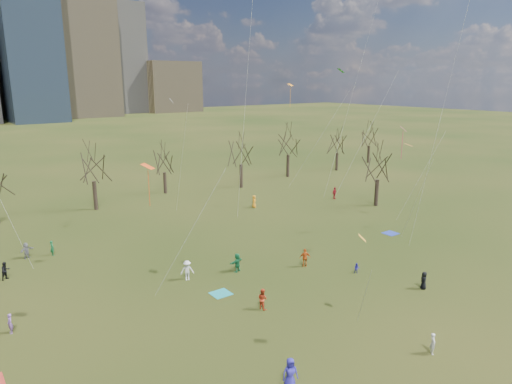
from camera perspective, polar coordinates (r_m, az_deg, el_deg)
ground at (r=38.36m, az=11.09°, el=-13.71°), size 500.00×500.00×0.00m
bare_tree_row at (r=65.94m, az=-13.29°, el=3.43°), size 113.04×29.80×9.50m
blanket_teal at (r=39.59m, az=-4.42°, el=-12.54°), size 1.60×1.50×0.03m
blanket_navy at (r=56.24m, az=16.48°, el=-4.97°), size 1.60×1.50×0.03m
person_0 at (r=28.62m, az=4.30°, el=-21.67°), size 1.09×0.91×1.91m
person_1 at (r=33.61m, az=21.23°, el=-17.24°), size 0.62×0.64×1.47m
person_2 at (r=36.78m, az=0.82°, el=-13.21°), size 0.75×0.90×1.70m
person_4 at (r=44.65m, az=6.15°, el=-8.17°), size 1.15×0.89×1.83m
person_5 at (r=43.35m, az=-2.36°, el=-8.79°), size 1.77×0.99×1.82m
person_6 at (r=42.54m, az=20.25°, el=-10.32°), size 0.89×0.90×1.57m
person_7 at (r=37.96m, az=-28.39°, el=-14.27°), size 0.41×0.58×1.48m
person_8 at (r=44.08m, az=12.48°, el=-9.30°), size 0.62×0.62×1.01m
person_9 at (r=42.07m, az=-8.59°, el=-9.65°), size 1.36×1.12×1.84m
person_10 at (r=70.24m, az=9.79°, el=-0.12°), size 1.14×0.66×1.83m
person_11 at (r=51.93m, az=-26.78°, el=-6.54°), size 1.59×1.13×1.65m
person_12 at (r=64.51m, az=-0.24°, el=-1.18°), size 0.91×1.04×1.78m
person_13 at (r=51.63m, az=-24.13°, el=-6.41°), size 0.46×0.63×1.58m
person_14 at (r=47.43m, az=-28.82°, el=-8.62°), size 1.03×0.95×1.69m
kites_airborne at (r=45.56m, az=2.08°, el=9.17°), size 62.39×37.83×31.91m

